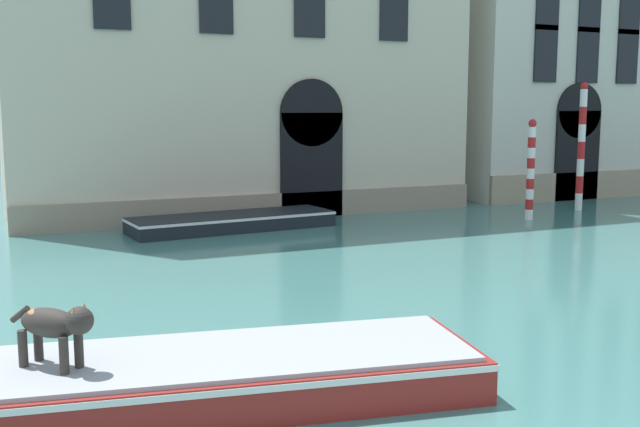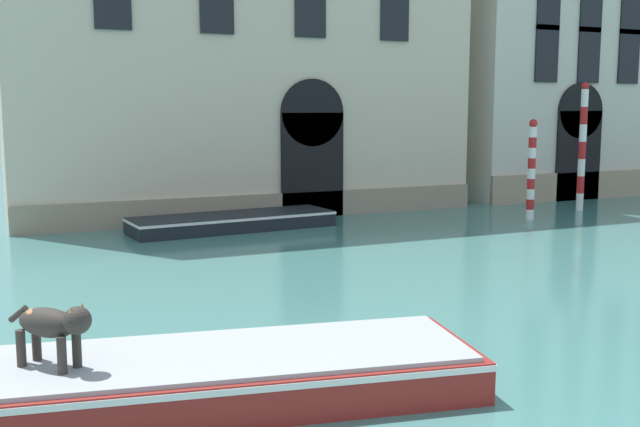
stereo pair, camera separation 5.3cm
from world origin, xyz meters
name	(u,v)px [view 2 (the right image)]	position (x,y,z in m)	size (l,w,h in m)	color
palazzo_right	(577,28)	(19.48, 23.49, 7.22)	(13.24, 6.13, 14.48)	beige
boat_foreground	(143,381)	(-3.10, 6.25, 0.33)	(8.88, 3.66, 0.62)	maroon
dog_on_deck	(53,325)	(-4.12, 6.34, 1.15)	(0.92, 0.99, 0.82)	#332D28
boat_moored_near_palazzo	(233,221)	(2.04, 18.96, 0.25)	(6.44, 2.38, 0.48)	black
mooring_pole_0	(582,146)	(14.95, 18.02, 2.33)	(0.27, 0.27, 4.62)	white
mooring_pole_2	(531,169)	(11.77, 16.92, 1.69)	(0.27, 0.27, 3.34)	white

